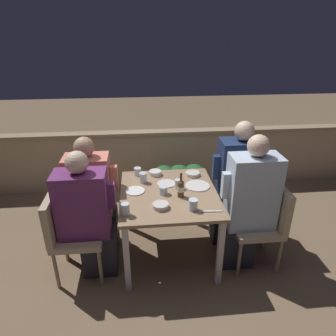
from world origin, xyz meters
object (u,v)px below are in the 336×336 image
Objects in this scene: chair_left_near at (67,228)px; person_purple_stripe at (88,216)px; chair_left_far at (75,207)px; beer_bottle at (181,188)px; person_blue_shirt at (248,204)px; person_navy_jumper at (236,184)px; chair_right_near at (266,217)px; person_coral_top at (93,196)px; chair_right_far at (252,197)px; potted_plant at (65,194)px.

chair_left_near is 0.68× the size of person_purple_stripe.
chair_left_far is 3.50× the size of beer_bottle.
person_blue_shirt is 0.37m from person_navy_jumper.
person_purple_stripe reaches higher than chair_right_near.
person_coral_top reaches higher than chair_right_far.
chair_right_far is 2.12m from potted_plant.
person_navy_jumper is (1.45, 0.35, 0.06)m from person_purple_stripe.
person_coral_top is at bearing 89.31° from person_purple_stripe.
potted_plant is at bearing 115.16° from person_purple_stripe.
chair_left_far is 0.63× the size of person_navy_jumper.
chair_left_far is 1.83m from chair_right_far.
chair_left_near is 0.63× the size of person_navy_jumper.
chair_right_near is at bearing -90.85° from chair_right_far.
person_navy_jumper is at bearing 23.38° from beer_bottle.
person_navy_jumper reaches higher than beer_bottle.
potted_plant is (-0.41, 0.88, -0.24)m from person_purple_stripe.
chair_right_near is at bearing 0.00° from person_blue_shirt.
chair_left_far is at bearing 168.46° from chair_right_near.
person_navy_jumper reaches higher than potted_plant.
potted_plant is at bearing 165.66° from chair_right_far.
chair_right_near is 1.00× the size of chair_right_far.
chair_left_near is 1.00× the size of chair_left_far.
chair_left_far is 0.63× the size of person_blue_shirt.
person_navy_jumper reaches higher than chair_right_far.
person_coral_top is at bearing -51.54° from potted_plant.
beer_bottle is (0.84, 0.09, 0.19)m from person_purple_stripe.
person_coral_top is 2.04× the size of potted_plant.
chair_left_far is at bearing 165.58° from beer_bottle.
chair_right_near is at bearing -12.88° from person_coral_top.
person_blue_shirt reaches higher than chair_left_near.
person_purple_stripe is at bearing -0.00° from chair_left_near.
person_blue_shirt is at bearing -0.71° from chair_left_near.
chair_right_near is at bearing -11.54° from chair_left_far.
person_navy_jumper reaches higher than person_purple_stripe.
person_purple_stripe is at bearing -90.69° from person_coral_top.
chair_left_near is 1.38× the size of potted_plant.
chair_left_near is 1.65m from person_blue_shirt.
chair_left_far is (-0.19, 0.35, -0.11)m from person_purple_stripe.
chair_right_far is 0.25m from person_navy_jumper.
person_navy_jumper is at bearing 89.11° from person_blue_shirt.
person_blue_shirt reaches higher than potted_plant.
chair_right_near is 0.25m from person_blue_shirt.
beer_bottle is at bearing 4.86° from chair_left_near.
chair_right_near is (1.64, -0.02, -0.11)m from person_purple_stripe.
chair_right_near is (1.83, -0.37, 0.00)m from chair_left_far.
person_coral_top is 5.15× the size of beer_bottle.
person_purple_stripe is 1.44m from person_blue_shirt.
person_navy_jumper is at bearing -15.76° from potted_plant.
person_coral_top is 1.68m from chair_right_near.
beer_bottle reaches higher than chair_right_near.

